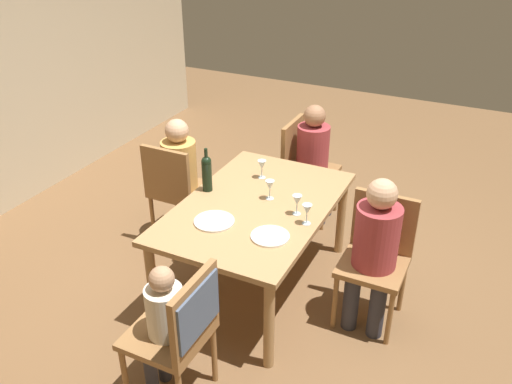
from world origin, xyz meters
name	(u,v)px	position (x,y,z in m)	size (l,w,h in m)	color
ground_plane	(256,284)	(0.00, 0.00, 0.00)	(10.00, 10.00, 0.00)	brown
dining_table	(256,214)	(0.00, 0.00, 0.64)	(1.57, 1.02, 0.72)	#A87F51
chair_right_end	(303,163)	(1.17, 0.09, 0.53)	(0.44, 0.44, 0.92)	olive
chair_far_right	(175,186)	(0.27, 0.89, 0.53)	(0.44, 0.44, 0.92)	olive
chair_near	(377,250)	(0.09, -0.89, 0.53)	(0.44, 0.44, 0.92)	olive
chair_left_end	(184,324)	(-1.17, -0.12, 0.59)	(0.44, 0.46, 0.92)	olive
person_woman_host	(315,154)	(1.17, -0.03, 0.64)	(0.29, 0.33, 1.10)	#33333D
person_man_bearded	(182,170)	(0.38, 0.89, 0.64)	(0.34, 0.29, 1.10)	#33333D
person_man_guest	(375,245)	(-0.03, -0.89, 0.65)	(0.35, 0.30, 1.12)	#33333D
person_child_small	(163,320)	(-1.17, 0.02, 0.56)	(0.22, 0.25, 0.94)	#33333D
wine_bottle_tall_green	(207,172)	(0.03, 0.42, 0.87)	(0.08, 0.08, 0.34)	black
wine_glass_near_left	(270,186)	(0.12, -0.06, 0.83)	(0.07, 0.07, 0.15)	silver
wine_glass_centre	(297,201)	(0.00, -0.32, 0.83)	(0.07, 0.07, 0.15)	silver
wine_glass_near_right	(307,210)	(-0.09, -0.42, 0.83)	(0.07, 0.07, 0.15)	silver
wine_glass_far	(262,166)	(0.40, 0.14, 0.83)	(0.07, 0.07, 0.15)	silver
dinner_plate_host	(214,221)	(-0.35, 0.15, 0.73)	(0.28, 0.28, 0.01)	silver
dinner_plate_guest_left	(270,236)	(-0.35, -0.27, 0.73)	(0.26, 0.26, 0.01)	white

